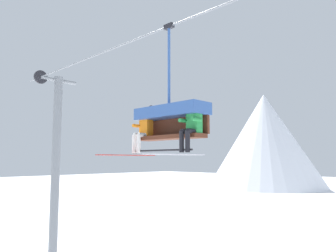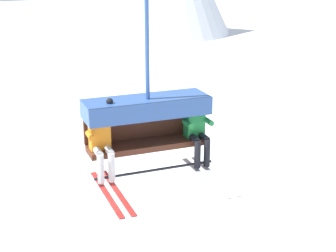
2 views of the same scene
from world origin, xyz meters
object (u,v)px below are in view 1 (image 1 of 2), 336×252
(lift_tower_near, at_px, (55,174))
(skier_orange, at_px, (143,130))
(chairlift_chair, at_px, (171,117))
(skier_green, at_px, (191,126))

(lift_tower_near, height_order, skier_orange, lift_tower_near)
(lift_tower_near, distance_m, skier_orange, 6.83)
(lift_tower_near, height_order, chairlift_chair, lift_tower_near)
(skier_green, bearing_deg, skier_orange, 179.76)
(chairlift_chair, relative_size, skier_green, 1.93)
(chairlift_chair, height_order, skier_green, chairlift_chair)
(skier_green, bearing_deg, chairlift_chair, 165.17)
(lift_tower_near, relative_size, skier_orange, 5.27)
(skier_orange, bearing_deg, skier_green, -0.24)
(chairlift_chair, relative_size, skier_orange, 1.93)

